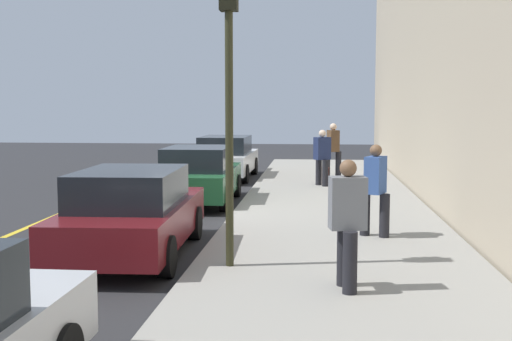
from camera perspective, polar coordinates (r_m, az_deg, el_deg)
ground_plane at (r=15.42m, az=-5.53°, el=-3.85°), size 56.00×56.00×0.00m
sidewalk at (r=15.13m, az=6.85°, el=-3.76°), size 28.00×4.60×0.15m
lane_stripe_centre at (r=16.33m, az=-16.65°, el=-3.51°), size 28.00×0.14×0.01m
parked_car_maroon at (r=11.14m, az=-10.95°, el=-3.71°), size 4.54×2.02×1.51m
parked_car_green at (r=16.86m, az=-5.12°, el=-0.42°), size 4.20×1.96×1.51m
parked_car_white at (r=22.63m, az=-2.69°, el=1.19°), size 4.55×1.94×1.51m
pedestrian_blue_coat at (r=12.05m, az=10.59°, el=-1.51°), size 0.54×0.53×1.72m
pedestrian_navy_coat at (r=19.49m, az=5.92°, el=1.30°), size 0.50×0.54×1.70m
pedestrian_grey_coat at (r=8.50m, az=8.16°, el=-4.46°), size 0.57×0.51×1.73m
pedestrian_brown_coat at (r=22.13m, az=6.89°, el=2.00°), size 0.56×0.59×1.83m
traffic_light_pole at (r=9.58m, az=-2.42°, el=9.45°), size 0.35×0.26×4.51m
rolling_suitcase at (r=20.01m, az=6.22°, el=-0.45°), size 0.34×0.22×0.87m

